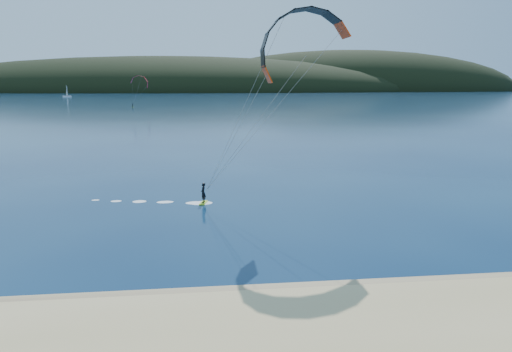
% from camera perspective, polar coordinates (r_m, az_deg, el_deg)
% --- Properties ---
extents(wet_sand, '(220.00, 2.50, 0.10)m').
position_cam_1_polar(wet_sand, '(22.82, -9.49, -15.33)').
color(wet_sand, '#8D7252').
rests_on(wet_sand, ground).
extents(headland, '(1200.00, 310.00, 140.00)m').
position_cam_1_polar(headland, '(761.20, -6.49, 10.65)').
color(headland, black).
rests_on(headland, ground).
extents(kitesurfer_near, '(22.66, 7.09, 16.09)m').
position_cam_1_polar(kitesurfer_near, '(35.60, 5.53, 14.22)').
color(kitesurfer_near, '#9DCA17').
rests_on(kitesurfer_near, ground).
extents(kitesurfer_far, '(9.32, 7.86, 13.78)m').
position_cam_1_polar(kitesurfer_far, '(217.15, -14.66, 11.24)').
color(kitesurfer_far, '#9DCA17').
rests_on(kitesurfer_far, ground).
extents(sailboat, '(7.59, 4.99, 10.59)m').
position_cam_1_polar(sailboat, '(439.25, -22.94, 9.36)').
color(sailboat, white).
rests_on(sailboat, ground).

